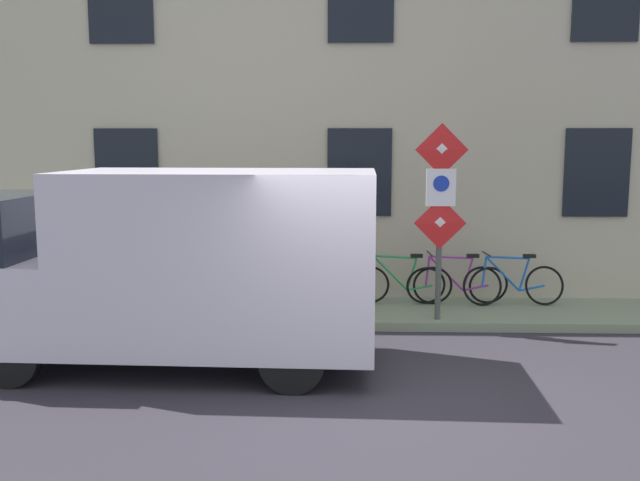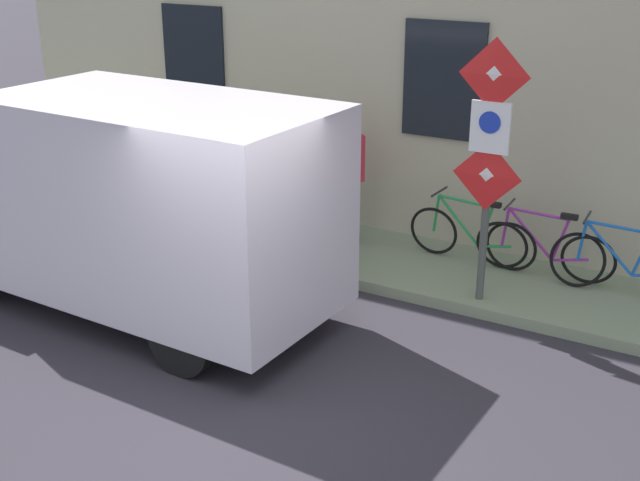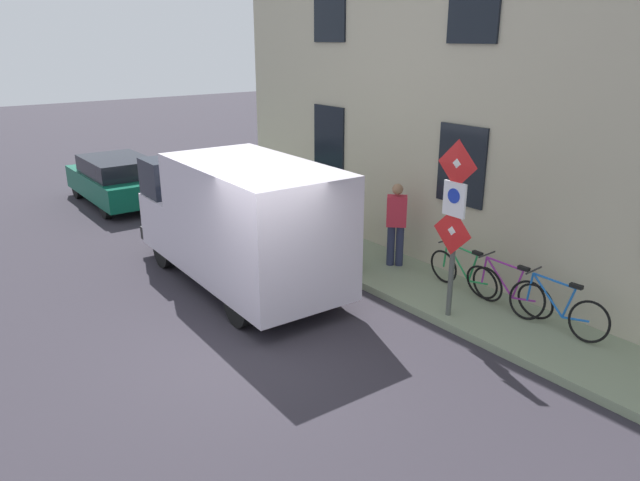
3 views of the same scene
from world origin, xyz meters
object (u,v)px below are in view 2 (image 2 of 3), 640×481
pedestrian (348,174)px  litter_bin (281,219)px  sign_post_stacked (489,147)px  bicycle_green (471,235)px  bicycle_blue (623,264)px  delivery_van (123,198)px  bicycle_purple (544,249)px

pedestrian → litter_bin: 1.09m
sign_post_stacked → litter_bin: sign_post_stacked is taller
bicycle_green → litter_bin: size_ratio=1.90×
sign_post_stacked → bicycle_green: sign_post_stacked is taller
bicycle_blue → pedestrian: size_ratio=1.00×
delivery_van → bicycle_purple: size_ratio=3.14×
bicycle_green → pedestrian: (-0.06, 1.76, 0.56)m
bicycle_green → pedestrian: pedestrian is taller
sign_post_stacked → bicycle_green: (1.02, 0.49, -1.45)m
delivery_van → bicycle_green: 4.33m
sign_post_stacked → delivery_van: bearing=118.0°
delivery_van → pedestrian: size_ratio=3.13×
bicycle_blue → delivery_van: bearing=26.6°
bicycle_blue → pedestrian: pedestrian is taller
bicycle_green → pedestrian: bearing=4.0°
delivery_van → pedestrian: 3.17m
bicycle_blue → litter_bin: 4.27m
sign_post_stacked → litter_bin: size_ratio=3.19×
sign_post_stacked → litter_bin: bearing=87.0°
bicycle_blue → bicycle_green: (0.00, 1.87, 0.00)m
bicycle_purple → litter_bin: bearing=12.2°
bicycle_blue → litter_bin: size_ratio=1.91×
bicycle_purple → pedestrian: pedestrian is taller
pedestrian → litter_bin: pedestrian is taller
bicycle_purple → bicycle_green: same height
bicycle_purple → bicycle_green: (0.00, 0.94, 0.00)m
delivery_van → pedestrian: bearing=-113.2°
bicycle_blue → bicycle_green: size_ratio=1.00×
pedestrian → bicycle_green: bearing=46.6°
delivery_van → litter_bin: delivery_van is taller
delivery_van → sign_post_stacked: bearing=-150.1°
delivery_van → bicycle_purple: 5.04m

